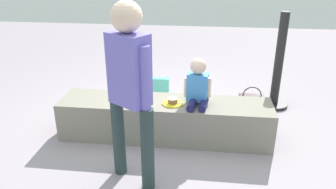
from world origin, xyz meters
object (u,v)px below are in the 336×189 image
object	(u,v)px
cake_plate	(173,102)
gift_bag	(161,88)
cake_box_white	(142,87)
handbag_black_leather	(251,104)
water_bottle_far_side	(162,109)
party_cup_red	(117,87)
water_bottle_near_gift	(218,107)
adult_standing	(130,81)
child_seated	(198,85)

from	to	relation	value
cake_plate	gift_bag	size ratio (longest dim) A/B	0.65
cake_box_white	handbag_black_leather	distance (m)	1.61
water_bottle_far_side	party_cup_red	world-z (taller)	water_bottle_far_side
water_bottle_near_gift	cake_box_white	xyz separation A→B (m)	(-1.08, 0.65, -0.04)
water_bottle_far_side	handbag_black_leather	size ratio (longest dim) A/B	0.63
water_bottle_near_gift	party_cup_red	bearing A→B (deg)	158.24
cake_plate	cake_box_white	bearing A→B (deg)	113.83
water_bottle_far_side	handbag_black_leather	world-z (taller)	handbag_black_leather
gift_bag	water_bottle_near_gift	size ratio (longest dim) A/B	1.72
handbag_black_leather	water_bottle_near_gift	bearing A→B (deg)	-171.81
adult_standing	cake_plate	xyz separation A→B (m)	(0.26, 0.73, -0.50)
water_bottle_far_side	adult_standing	bearing A→B (deg)	-93.59
handbag_black_leather	gift_bag	bearing A→B (deg)	164.97
water_bottle_near_gift	party_cup_red	world-z (taller)	water_bottle_near_gift
adult_standing	handbag_black_leather	distance (m)	2.04
water_bottle_near_gift	water_bottle_far_side	size ratio (longest dim) A/B	0.89
gift_bag	child_seated	bearing A→B (deg)	-62.76
adult_standing	water_bottle_near_gift	xyz separation A→B (m)	(0.76, 1.41, -0.84)
water_bottle_far_side	cake_plate	bearing A→B (deg)	-69.93
water_bottle_near_gift	party_cup_red	xyz separation A→B (m)	(-1.45, 0.58, -0.04)
adult_standing	gift_bag	distance (m)	1.95
cake_box_white	water_bottle_far_side	bearing A→B (deg)	-63.95
water_bottle_near_gift	party_cup_red	distance (m)	1.56
cake_plate	cake_box_white	world-z (taller)	cake_plate
water_bottle_far_side	water_bottle_near_gift	bearing A→B (deg)	14.04
water_bottle_near_gift	water_bottle_far_side	xyz separation A→B (m)	(-0.68, -0.17, 0.01)
adult_standing	cake_plate	distance (m)	0.92
child_seated	water_bottle_near_gift	size ratio (longest dim) A/B	2.42
adult_standing	cake_box_white	distance (m)	2.27
cake_box_white	handbag_black_leather	bearing A→B (deg)	-21.75
adult_standing	cake_box_white	bearing A→B (deg)	98.93
cake_plate	handbag_black_leather	xyz separation A→B (m)	(0.90, 0.74, -0.31)
child_seated	adult_standing	bearing A→B (deg)	-123.80
gift_bag	party_cup_red	world-z (taller)	gift_bag
child_seated	party_cup_red	size ratio (longest dim) A/B	4.65
handbag_black_leather	child_seated	bearing A→B (deg)	-132.82
child_seated	adult_standing	size ratio (longest dim) A/B	0.31
child_seated	water_bottle_far_side	world-z (taller)	child_seated
water_bottle_far_side	child_seated	bearing A→B (deg)	-47.52
gift_bag	water_bottle_far_side	world-z (taller)	gift_bag
child_seated	party_cup_red	xyz separation A→B (m)	(-1.21, 1.23, -0.58)
adult_standing	handbag_black_leather	bearing A→B (deg)	51.60
handbag_black_leather	cake_plate	bearing A→B (deg)	-140.74
gift_bag	water_bottle_near_gift	distance (m)	0.86
adult_standing	gift_bag	world-z (taller)	adult_standing
water_bottle_near_gift	party_cup_red	size ratio (longest dim) A/B	1.92
party_cup_red	adult_standing	bearing A→B (deg)	-70.81
water_bottle_near_gift	handbag_black_leather	distance (m)	0.41
child_seated	gift_bag	xyz separation A→B (m)	(-0.53, 1.02, -0.48)
child_seated	cake_plate	bearing A→B (deg)	-172.41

